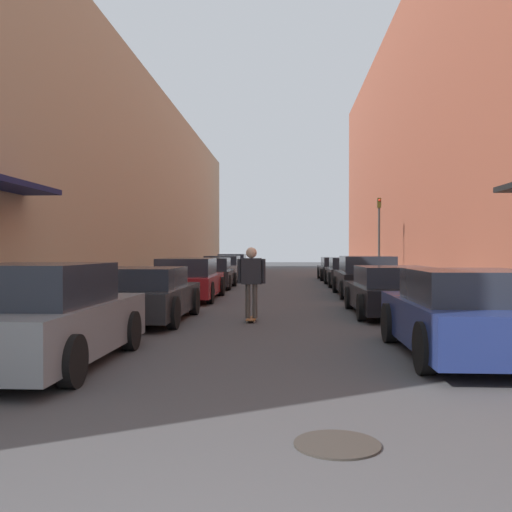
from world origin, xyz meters
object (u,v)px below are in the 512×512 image
parked_car_left_2 (188,280)px  parked_car_right_0 (467,315)px  parked_car_left_1 (144,295)px  skateboarder (251,276)px  parked_car_right_1 (392,291)px  parked_car_left_5 (233,266)px  parked_car_left_3 (209,274)px  parked_car_right_4 (338,269)px  parked_car_left_4 (223,269)px  traffic_light (379,231)px  manhole_cover (337,444)px  parked_car_right_3 (349,272)px  parked_car_left_0 (40,318)px  parked_car_right_2 (366,277)px

parked_car_left_2 → parked_car_right_0: (5.78, -9.50, -0.00)m
parked_car_left_1 → skateboarder: skateboarder is taller
parked_car_right_1 → parked_car_left_2: bearing=144.8°
skateboarder → parked_car_left_5: bearing=96.6°
parked_car_left_3 → parked_car_right_4: (5.96, 6.98, -0.02)m
parked_car_right_0 → parked_car_left_4: bearing=106.3°
parked_car_left_3 → traffic_light: 8.17m
parked_car_left_3 → parked_car_right_0: parked_car_right_0 is taller
parked_car_left_4 → manhole_cover: (3.66, -24.06, -0.62)m
manhole_cover → parked_car_right_3: bearing=83.6°
parked_car_right_1 → skateboarder: (-3.34, -1.43, 0.43)m
parked_car_left_2 → parked_car_right_3: size_ratio=1.10×
parked_car_left_2 → parked_car_right_1: (5.70, -4.02, -0.06)m
parked_car_left_4 → parked_car_left_2: bearing=-89.4°
parked_car_left_0 → parked_car_right_4: 23.67m
parked_car_right_0 → parked_car_right_4: (0.08, 21.93, -0.04)m
parked_car_right_3 → traffic_light: size_ratio=1.13×
skateboarder → parked_car_right_1: bearing=23.2°
parked_car_right_1 → traffic_light: bearing=82.4°
parked_car_left_5 → traffic_light: (7.47, -7.87, 1.81)m
parked_car_left_5 → skateboarder: (2.50, -21.58, 0.35)m
parked_car_right_4 → manhole_cover: 25.92m
parked_car_right_0 → parked_car_right_1: bearing=90.9°
parked_car_right_3 → manhole_cover: bearing=-96.4°
parked_car_left_3 → manhole_cover: bearing=-79.0°
parked_car_right_1 → parked_car_right_3: size_ratio=0.98×
parked_car_right_1 → parked_car_left_1: bearing=-164.7°
parked_car_right_4 → manhole_cover: (-2.30, -25.81, -0.57)m
parked_car_left_5 → parked_car_right_4: size_ratio=1.12×
parked_car_right_1 → parked_car_right_3: bearing=89.1°
parked_car_right_1 → parked_car_right_3: (0.17, 11.17, 0.04)m
parked_car_left_0 → parked_car_right_2: parked_car_left_0 is taller
parked_car_right_0 → parked_car_right_1: (-0.08, 5.48, -0.05)m
parked_car_right_2 → manhole_cover: parked_car_right_2 is taller
parked_car_left_3 → parked_car_left_4: size_ratio=0.97×
parked_car_left_4 → parked_car_right_1: 15.80m
parked_car_left_3 → skateboarder: 11.17m
parked_car_right_1 → parked_car_right_3: 11.17m
parked_car_right_0 → skateboarder: 5.31m
parked_car_left_0 → parked_car_right_1: 8.72m
parked_car_left_2 → parked_car_left_4: (-0.10, 10.68, -0.01)m
parked_car_left_1 → parked_car_right_0: bearing=-34.1°
parked_car_left_2 → traffic_light: bearing=48.4°
parked_car_left_4 → parked_car_left_0: bearing=-90.2°
parked_car_left_4 → traffic_light: size_ratio=1.07×
parked_car_left_2 → parked_car_left_3: bearing=91.1°
parked_car_left_2 → parked_car_right_2: parked_car_right_2 is taller
parked_car_left_3 → parked_car_right_1: bearing=-58.5°
parked_car_right_2 → manhole_cover: bearing=-98.6°
parked_car_right_2 → parked_car_right_1: bearing=-91.5°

